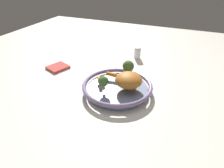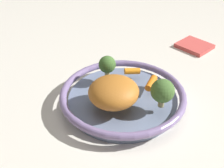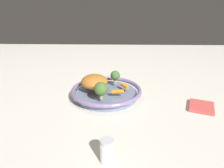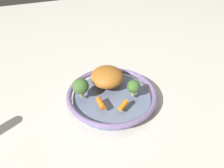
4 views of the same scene
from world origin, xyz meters
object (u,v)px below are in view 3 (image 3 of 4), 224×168
(serving_bowl, at_px, (106,92))
(roast_chicken_piece, at_px, (94,82))
(baby_carrot_left, at_px, (125,86))
(broccoli_floret_mid, at_px, (115,76))
(broccoli_floret_edge, at_px, (101,89))
(dish_towel, at_px, (201,107))
(baby_carrot_right, at_px, (118,92))
(salt_shaker, at_px, (107,151))

(serving_bowl, distance_m, roast_chicken_piece, 0.08)
(baby_carrot_left, height_order, broccoli_floret_mid, broccoli_floret_mid)
(broccoli_floret_edge, distance_m, dish_towel, 0.44)
(baby_carrot_right, bearing_deg, baby_carrot_left, -25.69)
(serving_bowl, bearing_deg, broccoli_floret_edge, 171.74)
(broccoli_floret_edge, height_order, broccoli_floret_mid, broccoli_floret_edge)
(roast_chicken_piece, distance_m, dish_towel, 0.48)
(serving_bowl, bearing_deg, dish_towel, -103.20)
(roast_chicken_piece, distance_m, broccoli_floret_edge, 0.12)
(baby_carrot_left, xyz_separation_m, broccoli_floret_edge, (-0.12, 0.10, 0.04))
(dish_towel, bearing_deg, salt_shaker, 129.50)
(broccoli_floret_mid, distance_m, dish_towel, 0.41)
(broccoli_floret_mid, bearing_deg, serving_bowl, 148.23)
(broccoli_floret_edge, relative_size, dish_towel, 0.68)
(roast_chicken_piece, bearing_deg, broccoli_floret_mid, -55.62)
(serving_bowl, xyz_separation_m, broccoli_floret_edge, (-0.11, 0.02, 0.07))
(broccoli_floret_mid, xyz_separation_m, salt_shaker, (-0.48, 0.02, -0.05))
(roast_chicken_piece, xyz_separation_m, broccoli_floret_mid, (0.07, -0.10, 0.01))
(serving_bowl, relative_size, roast_chicken_piece, 2.67)
(baby_carrot_left, bearing_deg, roast_chicken_piece, 94.02)
(baby_carrot_left, xyz_separation_m, broccoli_floret_mid, (0.06, 0.05, 0.03))
(baby_carrot_left, height_order, salt_shaker, salt_shaker)
(serving_bowl, relative_size, broccoli_floret_edge, 4.48)
(baby_carrot_left, distance_m, broccoli_floret_mid, 0.08)
(baby_carrot_right, height_order, broccoli_floret_mid, broccoli_floret_mid)
(serving_bowl, distance_m, baby_carrot_left, 0.09)
(baby_carrot_left, height_order, broccoli_floret_edge, broccoli_floret_edge)
(roast_chicken_piece, bearing_deg, serving_bowl, -90.77)
(roast_chicken_piece, distance_m, broccoli_floret_mid, 0.12)
(broccoli_floret_mid, bearing_deg, salt_shaker, 177.94)
(serving_bowl, xyz_separation_m, baby_carrot_left, (0.01, -0.09, 0.03))
(baby_carrot_left, bearing_deg, dish_towel, -108.23)
(dish_towel, bearing_deg, baby_carrot_left, 71.77)
(salt_shaker, xyz_separation_m, dish_towel, (0.32, -0.39, -0.03))
(roast_chicken_piece, bearing_deg, salt_shaker, -169.42)
(broccoli_floret_edge, bearing_deg, serving_bowl, -8.26)
(baby_carrot_right, height_order, salt_shaker, salt_shaker)
(roast_chicken_piece, relative_size, baby_carrot_right, 2.38)
(roast_chicken_piece, relative_size, broccoli_floret_mid, 1.93)
(baby_carrot_left, distance_m, salt_shaker, 0.43)
(baby_carrot_right, height_order, broccoli_floret_edge, broccoli_floret_edge)
(salt_shaker, bearing_deg, broccoli_floret_mid, -2.06)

